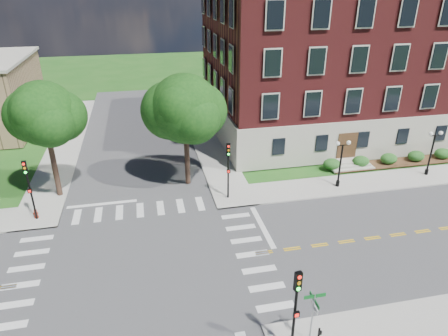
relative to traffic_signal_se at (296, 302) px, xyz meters
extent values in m
plane|color=#1B5317|center=(-7.00, 7.76, -3.19)|extent=(160.00, 160.00, 0.00)
cube|color=#3D3D3F|center=(-7.00, 7.76, -3.18)|extent=(90.00, 12.00, 0.01)
cube|color=#3D3D3F|center=(-7.00, 7.76, -3.18)|extent=(12.00, 90.00, 0.01)
cube|color=#9E9B93|center=(16.00, 15.51, -3.13)|extent=(34.00, 3.50, 0.12)
cube|color=#9E9B93|center=(0.75, 30.76, -3.13)|extent=(3.50, 34.00, 0.12)
cube|color=#9E9B93|center=(-14.75, 30.76, -3.13)|extent=(3.50, 34.00, 0.12)
cube|color=silver|center=(1.80, 10.76, -3.19)|extent=(0.40, 5.50, 0.00)
cube|color=#B2AC9D|center=(17.00, 29.76, -0.97)|extent=(30.00, 20.00, 4.20)
cube|color=maroon|center=(17.00, 29.76, 7.03)|extent=(29.55, 19.70, 11.80)
cube|color=#472D19|center=(13.00, 19.72, -1.37)|extent=(2.00, 0.10, 2.80)
cylinder|color=#322119|center=(-13.55, 18.74, -0.77)|extent=(0.44, 0.44, 4.60)
sphere|color=#113A10|center=(-13.55, 18.74, 4.05)|extent=(5.04, 5.04, 5.04)
cylinder|color=#322119|center=(-2.71, 18.65, -1.09)|extent=(0.44, 0.44, 3.95)
sphere|color=#113A10|center=(-2.71, 18.65, 3.77)|extent=(5.77, 5.77, 5.77)
cylinder|color=black|center=(0.00, 0.02, -1.17)|extent=(0.14, 0.14, 3.80)
cube|color=black|center=(0.00, 0.02, 1.23)|extent=(0.35, 0.27, 1.00)
cylinder|color=red|center=(0.00, -0.11, 1.56)|extent=(0.19, 0.08, 0.18)
cylinder|color=orange|center=(0.00, -0.11, 1.23)|extent=(0.19, 0.08, 0.18)
cylinder|color=#19E533|center=(0.00, -0.11, 0.90)|extent=(0.19, 0.08, 0.18)
cube|color=black|center=(0.00, -0.16, -0.57)|extent=(0.31, 0.16, 0.30)
cylinder|color=black|center=(0.21, 15.34, -1.17)|extent=(0.14, 0.14, 3.80)
cube|color=black|center=(0.21, 15.34, 1.23)|extent=(0.37, 0.31, 1.00)
cylinder|color=red|center=(0.21, 15.21, 1.56)|extent=(0.19, 0.11, 0.18)
cylinder|color=orange|center=(0.21, 15.21, 1.23)|extent=(0.19, 0.11, 0.18)
cylinder|color=#19E533|center=(0.21, 15.21, 0.90)|extent=(0.19, 0.11, 0.18)
cube|color=black|center=(0.21, 15.16, -0.57)|extent=(0.32, 0.21, 0.30)
cylinder|color=black|center=(-14.68, 15.16, -1.17)|extent=(0.14, 0.14, 3.80)
cube|color=black|center=(-14.68, 15.16, 1.23)|extent=(0.37, 0.29, 1.00)
cylinder|color=red|center=(-14.68, 15.03, 1.56)|extent=(0.19, 0.09, 0.18)
cylinder|color=orange|center=(-14.68, 15.03, 1.23)|extent=(0.19, 0.09, 0.18)
cylinder|color=#19E533|center=(-14.68, 15.03, 0.90)|extent=(0.19, 0.09, 0.18)
cube|color=black|center=(-14.68, 14.98, -0.57)|extent=(0.32, 0.19, 0.30)
cylinder|color=black|center=(10.03, 15.31, -2.82)|extent=(0.32, 0.32, 0.50)
cylinder|color=black|center=(10.03, 15.31, -1.17)|extent=(0.16, 0.16, 3.80)
cube|color=black|center=(10.03, 15.31, 0.78)|extent=(1.00, 0.06, 0.06)
sphere|color=white|center=(9.53, 15.31, 0.98)|extent=(0.36, 0.36, 0.36)
sphere|color=white|center=(10.53, 15.31, 0.98)|extent=(0.36, 0.36, 0.36)
cylinder|color=black|center=(19.15, 15.74, -2.82)|extent=(0.32, 0.32, 0.50)
cylinder|color=black|center=(19.15, 15.74, -1.17)|extent=(0.16, 0.16, 3.80)
cube|color=black|center=(19.15, 15.74, 0.78)|extent=(1.00, 0.06, 0.06)
sphere|color=white|center=(18.65, 15.74, 0.98)|extent=(0.36, 0.36, 0.36)
sphere|color=white|center=(19.65, 15.74, 0.98)|extent=(0.36, 0.36, 0.36)
cylinder|color=gray|center=(1.05, 0.26, -1.52)|extent=(0.07, 0.07, 3.10)
cube|color=#0B5F1E|center=(1.05, 0.26, -0.07)|extent=(1.10, 0.03, 0.20)
cube|color=#0B5F1E|center=(1.05, 0.26, -0.32)|extent=(0.03, 1.10, 0.20)
cube|color=silver|center=(1.10, 0.26, -0.77)|extent=(0.03, 0.75, 0.25)
cube|color=black|center=(1.33, -0.19, -2.02)|extent=(0.14, 0.08, 0.22)
cylinder|color=#971E0B|center=(-14.73, 15.32, -3.02)|extent=(0.32, 0.32, 0.10)
cylinder|color=#971E0B|center=(-14.73, 15.32, -2.77)|extent=(0.22, 0.22, 0.60)
sphere|color=#971E0B|center=(-14.73, 15.32, -2.44)|extent=(0.24, 0.24, 0.24)
cylinder|color=#971E0B|center=(-14.73, 15.32, -2.69)|extent=(0.35, 0.12, 0.12)
cylinder|color=#971E0B|center=(-14.73, 15.32, -2.69)|extent=(0.12, 0.35, 0.12)
camera|label=1|loc=(-6.09, -12.84, 13.46)|focal=32.00mm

